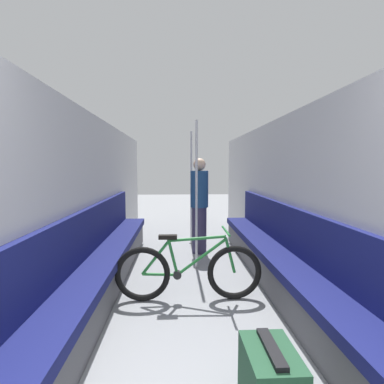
% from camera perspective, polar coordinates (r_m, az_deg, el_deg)
% --- Properties ---
extents(wall_left, '(0.10, 9.03, 2.14)m').
position_cam_1_polar(wall_left, '(3.81, -19.96, -1.44)').
color(wall_left, '#B2B2B7').
rests_on(wall_left, ground).
extents(wall_right, '(0.10, 9.03, 2.14)m').
position_cam_1_polar(wall_right, '(3.92, 19.05, -1.23)').
color(wall_right, '#B2B2B7').
rests_on(wall_right, ground).
extents(bench_seat_row_left, '(0.43, 4.64, 0.99)m').
position_cam_1_polar(bench_seat_row_left, '(3.78, -16.74, -13.00)').
color(bench_seat_row_left, '#4C4C51').
rests_on(bench_seat_row_left, ground).
extents(bench_seat_row_right, '(0.43, 4.64, 0.99)m').
position_cam_1_polar(bench_seat_row_right, '(3.88, 16.18, -12.54)').
color(bench_seat_row_right, '#4C4C51').
rests_on(bench_seat_row_right, ground).
extents(bicycle, '(1.62, 0.46, 0.78)m').
position_cam_1_polar(bicycle, '(3.39, -0.65, -14.91)').
color(bicycle, black).
rests_on(bicycle, ground).
extents(grab_pole_near, '(0.08, 0.08, 2.12)m').
position_cam_1_polar(grab_pole_near, '(4.28, 0.86, -0.98)').
color(grab_pole_near, gray).
rests_on(grab_pole_near, ground).
extents(grab_pole_far, '(0.08, 0.08, 2.12)m').
position_cam_1_polar(grab_pole_far, '(5.66, -0.13, 0.44)').
color(grab_pole_far, gray).
rests_on(grab_pole_far, ground).
extents(passenger_standing, '(0.30, 0.30, 1.61)m').
position_cam_1_polar(passenger_standing, '(5.06, 1.41, -2.40)').
color(passenger_standing, '#332D4C').
rests_on(passenger_standing, ground).
extents(luggage_bag, '(0.30, 0.45, 0.43)m').
position_cam_1_polar(luggage_bag, '(2.14, 14.73, -31.58)').
color(luggage_bag, '#1E472D').
rests_on(luggage_bag, ground).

